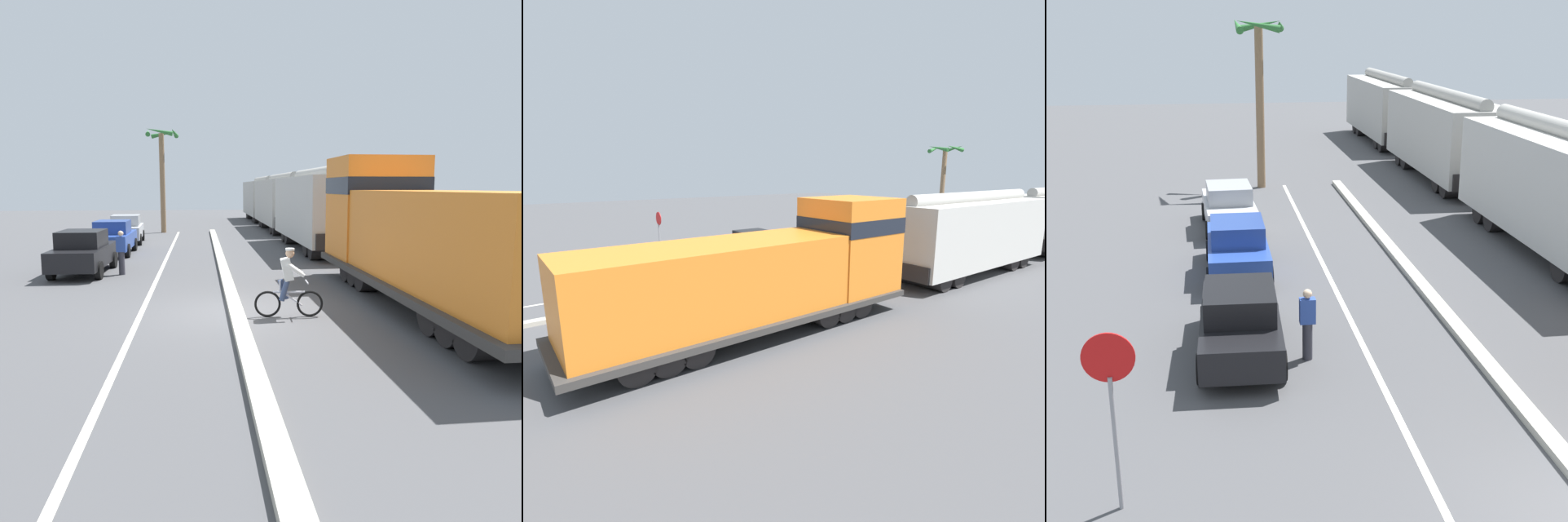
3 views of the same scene
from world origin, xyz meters
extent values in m
cube|color=#B2AD9E|center=(0.00, 6.00, 0.08)|extent=(0.36, 36.00, 0.16)
cube|color=silver|center=(-2.40, 6.00, 0.00)|extent=(0.14, 36.00, 0.01)
cube|color=beige|center=(5.15, 12.76, 2.15)|extent=(2.90, 10.40, 3.10)
cylinder|color=#A3A19B|center=(5.15, 12.76, 3.88)|extent=(0.60, 9.88, 0.60)
cube|color=black|center=(5.15, 18.01, 0.95)|extent=(2.61, 0.10, 0.70)
cylinder|color=black|center=(5.15, 16.53, 0.45)|extent=(2.46, 0.90, 0.90)
cylinder|color=black|center=(5.15, 15.43, 0.45)|extent=(2.46, 0.90, 0.90)
cube|color=#B5B2AA|center=(5.15, 24.36, 2.15)|extent=(2.90, 10.40, 3.10)
cylinder|color=#999791|center=(5.15, 24.36, 3.88)|extent=(0.60, 9.88, 0.60)
cube|color=black|center=(5.15, 29.61, 0.95)|extent=(2.61, 0.10, 0.70)
cube|color=black|center=(5.15, 19.11, 0.95)|extent=(2.61, 0.10, 0.70)
cylinder|color=black|center=(5.15, 28.13, 0.45)|extent=(2.46, 0.90, 0.90)
cylinder|color=black|center=(5.15, 27.03, 0.45)|extent=(2.46, 0.90, 0.90)
cylinder|color=black|center=(5.15, 21.68, 0.45)|extent=(2.46, 0.90, 0.90)
cylinder|color=black|center=(5.15, 20.58, 0.45)|extent=(2.46, 0.90, 0.90)
cube|color=#B1AEA6|center=(5.15, 35.96, 2.15)|extent=(2.90, 10.40, 3.10)
cylinder|color=gray|center=(5.15, 35.96, 3.88)|extent=(0.60, 9.88, 0.60)
cube|color=black|center=(5.15, 41.21, 0.95)|extent=(2.61, 0.10, 0.70)
cube|color=black|center=(5.15, 30.71, 0.95)|extent=(2.61, 0.10, 0.70)
cylinder|color=black|center=(5.15, 39.73, 0.45)|extent=(2.46, 0.90, 0.90)
cylinder|color=black|center=(5.15, 38.63, 0.45)|extent=(2.46, 0.90, 0.90)
cylinder|color=black|center=(5.15, 33.28, 0.45)|extent=(2.46, 0.90, 0.90)
cylinder|color=black|center=(5.15, 32.18, 0.45)|extent=(2.46, 0.90, 0.90)
cube|color=black|center=(-5.17, 6.55, 0.67)|extent=(1.82, 4.25, 0.70)
cube|color=black|center=(-5.18, 6.40, 1.32)|extent=(1.56, 1.94, 0.60)
cube|color=#1E232D|center=(-5.15, 7.40, 1.27)|extent=(1.43, 0.16, 0.51)
cylinder|color=black|center=(-5.94, 7.88, 0.32)|extent=(0.24, 0.65, 0.64)
cylinder|color=black|center=(-4.33, 7.83, 0.32)|extent=(0.24, 0.65, 0.64)
cylinder|color=black|center=(-6.02, 5.27, 0.32)|extent=(0.24, 0.65, 0.64)
cylinder|color=black|center=(-4.41, 5.22, 0.32)|extent=(0.24, 0.65, 0.64)
cube|color=#28479E|center=(-5.00, 12.08, 0.67)|extent=(1.71, 4.20, 0.70)
cube|color=navy|center=(-5.00, 11.93, 1.32)|extent=(1.50, 1.90, 0.60)
cube|color=#1E232D|center=(-5.00, 12.93, 1.27)|extent=(1.43, 0.12, 0.51)
cylinder|color=black|center=(-5.81, 13.39, 0.32)|extent=(0.22, 0.64, 0.64)
cylinder|color=black|center=(-4.19, 13.39, 0.32)|extent=(0.22, 0.64, 0.64)
cylinder|color=black|center=(-5.80, 10.78, 0.32)|extent=(0.22, 0.64, 0.64)
cylinder|color=black|center=(-4.19, 10.78, 0.32)|extent=(0.22, 0.64, 0.64)
cube|color=#B7BABF|center=(-5.08, 17.08, 0.67)|extent=(1.90, 4.28, 0.70)
cube|color=#9C9EA2|center=(-5.07, 16.93, 1.32)|extent=(1.59, 1.97, 0.60)
cube|color=#1E232D|center=(-5.12, 17.93, 1.27)|extent=(1.43, 0.19, 0.51)
cylinder|color=black|center=(-5.95, 18.34, 0.32)|extent=(0.25, 0.65, 0.64)
cylinder|color=black|center=(-4.34, 18.42, 0.32)|extent=(0.25, 0.65, 0.64)
cylinder|color=black|center=(-5.82, 15.74, 0.32)|extent=(0.25, 0.65, 0.64)
cylinder|color=black|center=(-4.21, 15.82, 0.32)|extent=(0.25, 0.65, 0.64)
cylinder|color=gray|center=(-7.23, 1.38, 1.10)|extent=(0.07, 0.07, 2.20)
cylinder|color=red|center=(-7.23, 1.40, 2.50)|extent=(0.76, 0.03, 0.76)
cylinder|color=white|center=(-7.23, 1.42, 2.50)|extent=(0.48, 0.02, 0.48)
cylinder|color=#846647|center=(-3.44, 23.77, 3.44)|extent=(0.36, 0.36, 6.88)
cone|color=#2D7033|center=(-2.54, 23.66, 6.93)|extent=(0.54, 1.85, 0.60)
cone|color=#2D7033|center=(-3.30, 24.66, 6.93)|extent=(1.86, 0.59, 0.65)
cone|color=#2D7033|center=(-4.33, 23.69, 6.93)|extent=(0.48, 1.84, 0.75)
cone|color=#2D7033|center=(-3.50, 22.87, 6.93)|extent=(1.85, 0.45, 0.65)
cylinder|color=#33333D|center=(-3.75, 6.11, 0.42)|extent=(0.22, 0.22, 0.85)
cube|color=#2D4CA5|center=(-3.75, 6.11, 1.13)|extent=(0.34, 0.22, 0.56)
sphere|color=beige|center=(-3.75, 6.11, 1.52)|extent=(0.20, 0.20, 0.20)
camera|label=1|loc=(-0.86, -12.80, 3.19)|focal=35.00mm
camera|label=2|loc=(15.66, -6.85, 5.16)|focal=28.00mm
camera|label=3|loc=(-5.69, -8.20, 6.99)|focal=50.00mm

